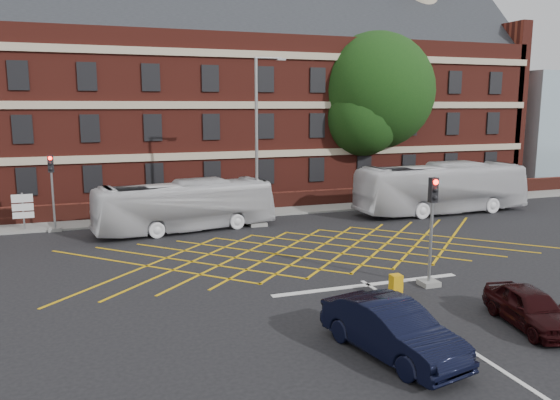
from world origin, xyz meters
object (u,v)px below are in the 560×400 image
object	(u,v)px
deciduous_tree	(375,99)
utility_cabinet	(396,286)
bus_left	(186,206)
traffic_light_near	(431,242)
car_navy	(392,329)
street_lamp	(258,168)
car_maroon	(530,307)
bus_right	(442,188)
direction_signs	(23,208)
traffic_light_far	(53,200)

from	to	relation	value
deciduous_tree	utility_cabinet	world-z (taller)	deciduous_tree
bus_left	traffic_light_near	bearing A→B (deg)	-158.50
traffic_light_near	utility_cabinet	world-z (taller)	traffic_light_near
car_navy	street_lamp	distance (m)	17.69
deciduous_tree	traffic_light_near	xyz separation A→B (m)	(-9.06, -21.12, -5.70)
car_maroon	utility_cabinet	xyz separation A→B (m)	(-2.58, 3.85, -0.22)
bus_right	car_maroon	distance (m)	18.90
street_lamp	traffic_light_near	bearing A→B (deg)	-75.90
deciduous_tree	street_lamp	bearing A→B (deg)	-145.19
street_lamp	direction_signs	xyz separation A→B (m)	(-12.83, 2.71, -2.01)
car_maroon	traffic_light_near	distance (m)	4.68
traffic_light_near	direction_signs	size ratio (longest dim) A/B	1.94
direction_signs	car_navy	bearing A→B (deg)	-60.33
car_maroon	utility_cabinet	world-z (taller)	car_maroon
bus_left	direction_signs	size ratio (longest dim) A/B	4.61
bus_left	traffic_light_near	distance (m)	14.72
street_lamp	utility_cabinet	bearing A→B (deg)	-84.43
bus_right	car_maroon	world-z (taller)	bus_right
direction_signs	deciduous_tree	bearing A→B (deg)	13.02
traffic_light_far	street_lamp	bearing A→B (deg)	-11.90
car_navy	deciduous_tree	distance (m)	30.04
bus_right	street_lamp	xyz separation A→B (m)	(-12.44, 0.30, 1.75)
car_navy	traffic_light_far	size ratio (longest dim) A/B	1.10
bus_left	car_navy	xyz separation A→B (m)	(2.87, -17.54, -0.64)
bus_right	street_lamp	distance (m)	12.57
utility_cabinet	car_navy	bearing A→B (deg)	-122.33
deciduous_tree	utility_cabinet	bearing A→B (deg)	-116.68
traffic_light_far	car_navy	bearing A→B (deg)	-63.52
traffic_light_far	utility_cabinet	world-z (taller)	traffic_light_far
street_lamp	direction_signs	world-z (taller)	street_lamp
traffic_light_far	utility_cabinet	xyz separation A→B (m)	(12.51, -15.62, -1.35)
deciduous_tree	traffic_light_far	distance (m)	24.90
deciduous_tree	car_navy	bearing A→B (deg)	-117.64
traffic_light_near	street_lamp	bearing A→B (deg)	104.10
traffic_light_near	car_navy	bearing A→B (deg)	-133.17
bus_left	utility_cabinet	world-z (taller)	bus_left
traffic_light_near	utility_cabinet	bearing A→B (deg)	-161.17
deciduous_tree	traffic_light_near	distance (m)	23.68
direction_signs	utility_cabinet	xyz separation A→B (m)	(14.12, -15.97, -0.96)
bus_left	utility_cabinet	size ratio (longest dim) A/B	12.23
direction_signs	street_lamp	bearing A→B (deg)	-11.93
street_lamp	utility_cabinet	size ratio (longest dim) A/B	11.66
bus_right	bus_left	bearing A→B (deg)	88.04
street_lamp	bus_right	bearing A→B (deg)	-1.36
direction_signs	traffic_light_near	bearing A→B (deg)	-43.77
traffic_light_far	street_lamp	xyz separation A→B (m)	(11.22, -2.36, 1.62)
deciduous_tree	direction_signs	distance (m)	26.43
traffic_light_far	direction_signs	size ratio (longest dim) A/B	1.94
traffic_light_far	bus_right	bearing A→B (deg)	-6.41
bus_left	traffic_light_far	size ratio (longest dim) A/B	2.37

